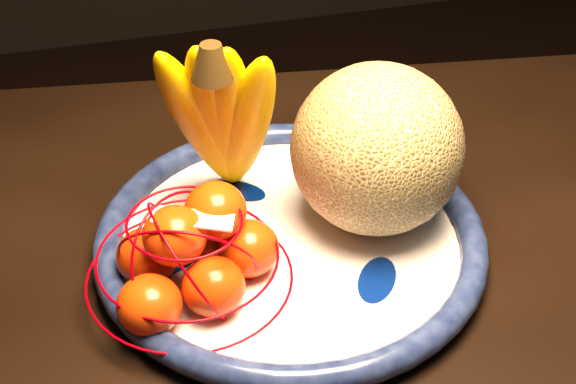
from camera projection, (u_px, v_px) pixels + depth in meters
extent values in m
cylinder|color=white|center=(290.00, 247.00, 0.89)|extent=(0.36, 0.36, 0.02)
torus|color=#0A1236|center=(291.00, 238.00, 0.88)|extent=(0.39, 0.39, 0.03)
cylinder|color=white|center=(290.00, 250.00, 0.89)|extent=(0.17, 0.17, 0.01)
ellipsoid|color=#031659|center=(377.00, 280.00, 0.84)|extent=(0.13, 0.15, 0.00)
ellipsoid|color=#031659|center=(239.00, 191.00, 0.95)|extent=(0.13, 0.12, 0.00)
ellipsoid|color=#031659|center=(178.00, 260.00, 0.86)|extent=(0.12, 0.11, 0.00)
sphere|color=olive|center=(377.00, 149.00, 0.86)|extent=(0.17, 0.17, 0.17)
ellipsoid|color=#FFCA00|center=(200.00, 115.00, 0.86)|extent=(0.13, 0.12, 0.22)
ellipsoid|color=#FFCA00|center=(216.00, 114.00, 0.86)|extent=(0.10, 0.13, 0.22)
ellipsoid|color=#FFCA00|center=(230.00, 114.00, 0.86)|extent=(0.07, 0.13, 0.22)
ellipsoid|color=#FFCA00|center=(246.00, 117.00, 0.86)|extent=(0.07, 0.14, 0.22)
cone|color=black|center=(218.00, 21.00, 0.80)|extent=(0.04, 0.04, 0.03)
ellipsoid|color=#FF3A00|center=(150.00, 305.00, 0.78)|extent=(0.06, 0.06, 0.05)
ellipsoid|color=#FF3A00|center=(214.00, 286.00, 0.80)|extent=(0.06, 0.06, 0.05)
ellipsoid|color=#FF3A00|center=(248.00, 248.00, 0.84)|extent=(0.06, 0.06, 0.05)
ellipsoid|color=#FF3A00|center=(147.00, 256.00, 0.83)|extent=(0.06, 0.06, 0.05)
ellipsoid|color=#FF3A00|center=(204.00, 229.00, 0.86)|extent=(0.06, 0.06, 0.05)
ellipsoid|color=#FF3A00|center=(175.00, 236.00, 0.79)|extent=(0.06, 0.06, 0.05)
ellipsoid|color=#FF3A00|center=(215.00, 211.00, 0.82)|extent=(0.06, 0.06, 0.05)
torus|color=#A70008|center=(190.00, 277.00, 0.83)|extent=(0.25, 0.25, 0.00)
torus|color=#A70008|center=(188.00, 256.00, 0.81)|extent=(0.22, 0.22, 0.00)
torus|color=#A70008|center=(184.00, 222.00, 0.79)|extent=(0.13, 0.13, 0.00)
torus|color=#A70008|center=(188.00, 261.00, 0.81)|extent=(0.14, 0.13, 0.12)
torus|color=#A70008|center=(188.00, 261.00, 0.81)|extent=(0.08, 0.14, 0.12)
torus|color=#A70008|center=(188.00, 261.00, 0.81)|extent=(0.14, 0.10, 0.12)
cube|color=white|center=(193.00, 218.00, 0.78)|extent=(0.08, 0.05, 0.01)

